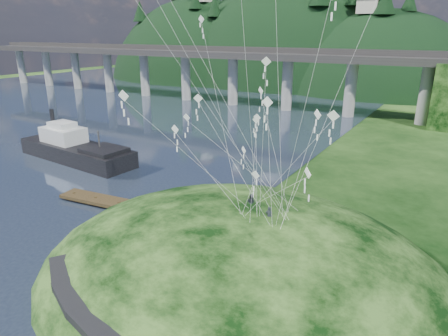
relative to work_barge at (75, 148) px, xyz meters
The scene contains 10 objects.
ground 32.01m from the work_barge, 27.92° to the right, with size 320.00×320.00×0.00m, color black.
water 46.31m from the work_barge, 161.04° to the left, with size 240.00×240.00×0.00m, color #2A374E.
grass_hill 38.63m from the work_barge, 19.69° to the right, with size 36.00×32.00×13.00m.
footpath 43.42m from the work_barge, 34.69° to the right, with size 22.29×5.84×0.83m.
bridge 55.69m from the work_barge, 88.15° to the left, with size 160.00×11.00×15.00m.
far_ridge 108.70m from the work_barge, 98.15° to the left, with size 153.00×70.00×94.50m.
work_barge is the anchor object (origin of this frame).
wooden_dock 20.98m from the work_barge, 26.84° to the right, with size 15.53×4.24×1.10m.
kite_flyers 38.35m from the work_barge, 16.55° to the right, with size 3.21×2.27×1.59m.
kite_swarm 39.58m from the work_barge, 17.87° to the right, with size 19.12×17.08×21.50m.
Camera 1 is at (21.86, -23.49, 18.82)m, focal length 32.00 mm.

